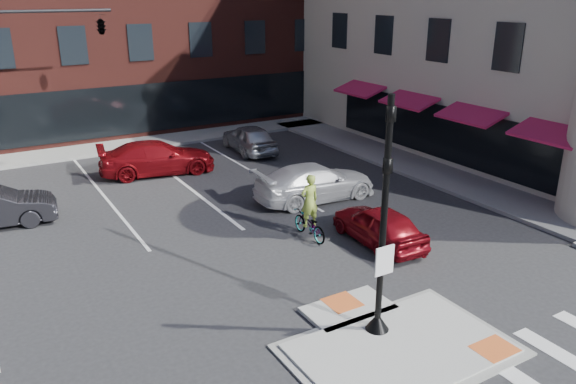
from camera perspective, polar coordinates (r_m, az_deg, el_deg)
ground at (r=14.67m, az=10.02°, el=-14.66°), size 120.00×120.00×0.00m
refuge_island at (r=14.48m, az=10.71°, el=-14.96°), size 5.40×4.65×0.13m
sidewalk_e at (r=28.05m, az=13.71°, el=2.31°), size 3.00×24.00×0.15m
sidewalk_n at (r=33.92m, az=-10.57°, el=5.53°), size 26.00×3.00×0.15m
building_far_right at (r=65.31m, az=-16.18°, el=17.08°), size 12.00×12.00×12.00m
signal_pole at (r=13.76m, az=9.53°, el=-5.75°), size 0.60×0.60×5.98m
mast_arm_signal at (r=27.45m, az=-21.42°, el=14.26°), size 6.10×2.24×8.00m
red_sedan at (r=19.46m, az=9.21°, el=-3.32°), size 1.78×4.02×1.34m
white_pickup at (r=23.22m, az=2.78°, el=1.00°), size 5.30×2.33×1.51m
bg_car_silver at (r=30.34m, az=-3.95°, el=5.47°), size 2.08×4.54×1.51m
bg_car_red at (r=27.30m, az=-13.15°, el=3.42°), size 5.66×3.06×1.56m
cyclist at (r=19.59m, az=2.18°, el=-2.54°), size 0.69×1.88×2.34m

